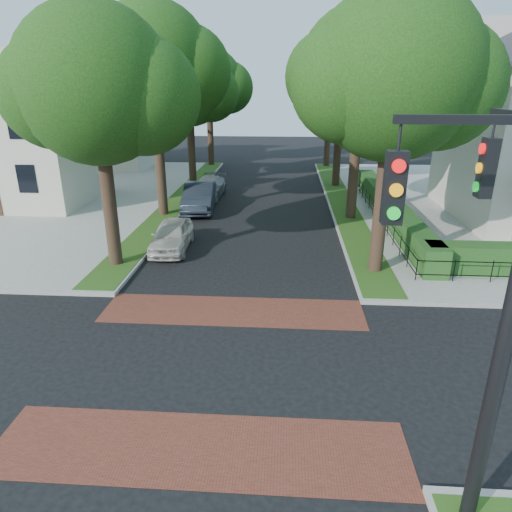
% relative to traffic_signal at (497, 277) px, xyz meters
% --- Properties ---
extents(ground, '(120.00, 120.00, 0.00)m').
position_rel_traffic_signal_xyz_m(ground, '(-4.89, 4.41, -4.71)').
color(ground, black).
rests_on(ground, ground).
extents(crosswalk_far, '(9.00, 2.20, 0.01)m').
position_rel_traffic_signal_xyz_m(crosswalk_far, '(-4.89, 7.61, -4.70)').
color(crosswalk_far, brown).
rests_on(crosswalk_far, ground).
extents(crosswalk_near, '(9.00, 2.20, 0.01)m').
position_rel_traffic_signal_xyz_m(crosswalk_near, '(-4.89, 1.21, -4.70)').
color(crosswalk_near, brown).
rests_on(crosswalk_near, ground).
extents(grass_strip_ne, '(1.60, 29.80, 0.02)m').
position_rel_traffic_signal_xyz_m(grass_strip_ne, '(0.51, 23.51, -4.55)').
color(grass_strip_ne, '#294E16').
rests_on(grass_strip_ne, sidewalk_ne).
extents(grass_strip_nw, '(1.60, 29.80, 0.02)m').
position_rel_traffic_signal_xyz_m(grass_strip_nw, '(-10.29, 23.51, -4.55)').
color(grass_strip_nw, '#294E16').
rests_on(grass_strip_nw, sidewalk_nw).
extents(tree_right_near, '(7.75, 6.67, 10.66)m').
position_rel_traffic_signal_xyz_m(tree_right_near, '(0.72, 11.65, 2.92)').
color(tree_right_near, black).
rests_on(tree_right_near, sidewalk_ne).
extents(tree_right_mid, '(8.25, 7.09, 11.22)m').
position_rel_traffic_signal_xyz_m(tree_right_mid, '(0.72, 19.66, 3.28)').
color(tree_right_mid, black).
rests_on(tree_right_mid, sidewalk_ne).
extents(tree_right_far, '(7.25, 6.23, 9.74)m').
position_rel_traffic_signal_xyz_m(tree_right_far, '(0.71, 28.64, 2.20)').
color(tree_right_far, black).
rests_on(tree_right_far, sidewalk_ne).
extents(tree_right_back, '(7.50, 6.45, 10.20)m').
position_rel_traffic_signal_xyz_m(tree_right_back, '(0.72, 37.64, 2.56)').
color(tree_right_back, black).
rests_on(tree_right_back, sidewalk_ne).
extents(tree_left_near, '(7.50, 6.45, 10.20)m').
position_rel_traffic_signal_xyz_m(tree_left_near, '(-10.28, 11.64, 2.56)').
color(tree_left_near, black).
rests_on(tree_left_near, sidewalk_nw).
extents(tree_left_mid, '(8.00, 6.88, 11.48)m').
position_rel_traffic_signal_xyz_m(tree_left_mid, '(-10.28, 19.66, 3.64)').
color(tree_left_mid, black).
rests_on(tree_left_mid, sidewalk_nw).
extents(tree_left_far, '(7.00, 6.02, 9.86)m').
position_rel_traffic_signal_xyz_m(tree_left_far, '(-10.29, 28.63, 2.41)').
color(tree_left_far, black).
rests_on(tree_left_far, sidewalk_nw).
extents(tree_left_back, '(7.75, 6.66, 10.44)m').
position_rel_traffic_signal_xyz_m(tree_left_back, '(-10.28, 37.65, 2.70)').
color(tree_left_back, black).
rests_on(tree_left_back, sidewalk_nw).
extents(hedge_main_road, '(1.00, 18.00, 1.20)m').
position_rel_traffic_signal_xyz_m(hedge_main_road, '(2.81, 19.41, -3.96)').
color(hedge_main_road, '#184619').
rests_on(hedge_main_road, sidewalk_ne).
extents(fence_main_road, '(0.06, 18.00, 0.90)m').
position_rel_traffic_signal_xyz_m(fence_main_road, '(2.01, 19.41, -4.11)').
color(fence_main_road, black).
rests_on(fence_main_road, sidewalk_ne).
extents(house_left_near, '(10.00, 9.00, 10.14)m').
position_rel_traffic_signal_xyz_m(house_left_near, '(-20.38, 22.41, 0.33)').
color(house_left_near, beige).
rests_on(house_left_near, sidewalk_nw).
extents(house_left_far, '(10.00, 9.00, 10.14)m').
position_rel_traffic_signal_xyz_m(house_left_far, '(-20.38, 36.41, 0.33)').
color(house_left_far, beige).
rests_on(house_left_far, sidewalk_nw).
extents(traffic_signal, '(2.17, 2.00, 8.00)m').
position_rel_traffic_signal_xyz_m(traffic_signal, '(0.00, 0.00, 0.00)').
color(traffic_signal, black).
rests_on(traffic_signal, sidewalk_se).
extents(parked_car_front, '(1.83, 4.19, 1.41)m').
position_rel_traffic_signal_xyz_m(parked_car_front, '(-8.49, 13.71, -4.00)').
color(parked_car_front, beige).
rests_on(parked_car_front, ground).
extents(parked_car_middle, '(2.19, 5.25, 1.69)m').
position_rel_traffic_signal_xyz_m(parked_car_middle, '(-8.49, 20.96, -3.86)').
color(parked_car_middle, '#212731').
rests_on(parked_car_middle, ground).
extents(parked_car_rear, '(2.15, 4.78, 1.36)m').
position_rel_traffic_signal_xyz_m(parked_car_rear, '(-8.49, 24.43, -4.03)').
color(parked_car_rear, slate).
rests_on(parked_car_rear, ground).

